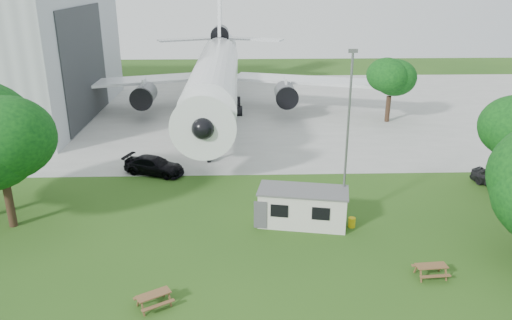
{
  "coord_description": "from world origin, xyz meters",
  "views": [
    {
      "loc": [
        0.98,
        -25.69,
        16.5
      ],
      "look_at": [
        2.08,
        8.0,
        4.0
      ],
      "focal_mm": 35.0,
      "sensor_mm": 36.0,
      "label": 1
    }
  ],
  "objects_px": {
    "site_cabin": "(303,207)",
    "picnic_east": "(430,277)",
    "picnic_west": "(154,306)",
    "airliner": "(216,72)"
  },
  "relations": [
    {
      "from": "site_cabin",
      "to": "picnic_east",
      "type": "distance_m",
      "value": 9.64
    },
    {
      "from": "picnic_west",
      "to": "site_cabin",
      "type": "bearing_deg",
      "value": 14.45
    },
    {
      "from": "airliner",
      "to": "picnic_east",
      "type": "bearing_deg",
      "value": -69.33
    },
    {
      "from": "airliner",
      "to": "picnic_east",
      "type": "height_order",
      "value": "airliner"
    },
    {
      "from": "site_cabin",
      "to": "picnic_east",
      "type": "relative_size",
      "value": 3.86
    },
    {
      "from": "airliner",
      "to": "site_cabin",
      "type": "height_order",
      "value": "airliner"
    },
    {
      "from": "site_cabin",
      "to": "picnic_west",
      "type": "xyz_separation_m",
      "value": [
        -8.99,
        -9.1,
        -1.31
      ]
    },
    {
      "from": "airliner",
      "to": "picnic_east",
      "type": "xyz_separation_m",
      "value": [
        13.95,
        -36.98,
        -5.27
      ]
    },
    {
      "from": "site_cabin",
      "to": "picnic_west",
      "type": "distance_m",
      "value": 12.86
    },
    {
      "from": "airliner",
      "to": "picnic_east",
      "type": "distance_m",
      "value": 39.88
    }
  ]
}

